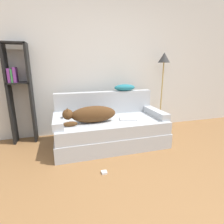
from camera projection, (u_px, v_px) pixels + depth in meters
The scene contains 12 objects.
ground_plane at pixel (162, 214), 1.58m from camera, with size 20.00×20.00×0.00m, color olive.
wall_back at pixel (103, 63), 3.33m from camera, with size 7.59×0.06×2.70m.
couch at pixel (110, 132), 2.94m from camera, with size 1.80×0.90×0.44m.
couch_backrest at pixel (105, 103), 3.18m from camera, with size 1.76×0.15×0.41m.
couch_arm_left at pixel (58, 121), 2.64m from camera, with size 0.15×0.71×0.11m.
couch_arm_right at pixel (155, 113), 3.09m from camera, with size 0.15×0.71×0.11m.
dog at pixel (91, 114), 2.69m from camera, with size 0.82×0.25×0.26m.
laptop at pixel (128, 119), 2.88m from camera, with size 0.32×0.26×0.02m.
throw_pillow at pixel (125, 88), 3.21m from camera, with size 0.39×0.18×0.12m.
bookshelf at pixel (19, 89), 2.88m from camera, with size 0.37×0.26×1.65m.
floor_lamp at pixel (163, 69), 3.42m from camera, with size 0.24×0.24×1.54m.
power_adapter at pixel (104, 172), 2.17m from camera, with size 0.07×0.07×0.03m.
Camera 1 is at (-0.80, -1.11, 1.30)m, focal length 28.00 mm.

